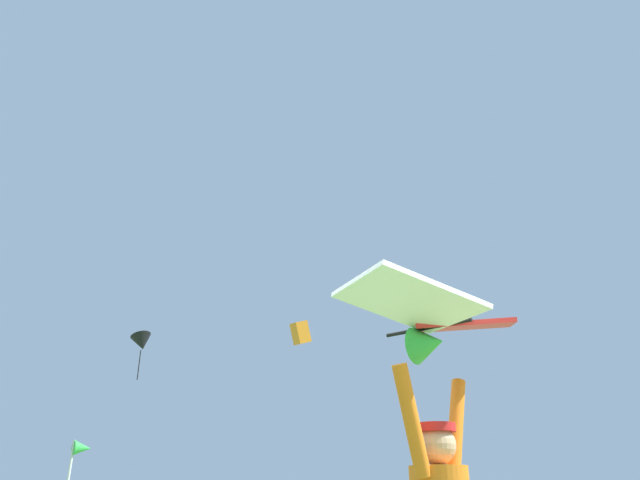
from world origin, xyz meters
name	(u,v)px	position (x,y,z in m)	size (l,w,h in m)	color
held_stunt_kite	(436,323)	(-0.30, -0.12, 2.22)	(1.58, 1.01, 0.39)	black
distant_kite_black_mid_right	(142,343)	(7.98, 30.44, 9.23)	(1.77, 1.84, 2.82)	black
distant_kite_orange_low_right	(300,333)	(10.85, 18.17, 7.67)	(0.89, 0.69, 1.12)	orange
marker_flag	(79,458)	(-0.28, 7.89, 1.76)	(0.30, 0.24, 2.03)	silver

